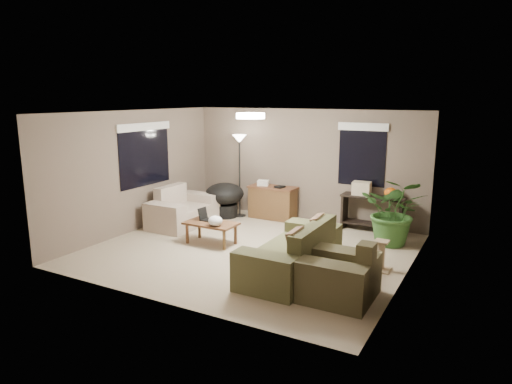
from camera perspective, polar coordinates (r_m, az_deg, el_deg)
The scene contains 20 objects.
room_shell at distance 8.16m, azimuth -0.67°, elevation 1.12°, with size 5.50×5.50×5.50m.
main_sofa at distance 7.33m, azimuth 4.78°, elevation -7.93°, with size 0.95×2.20×0.85m.
throw_pillows at distance 7.12m, azimuth 6.72°, elevation -5.55°, with size 0.26×1.36×0.47m.
loveseat at distance 10.12m, azimuth -9.21°, elevation -2.42°, with size 0.90×1.60×0.85m.
armchair at distance 6.58m, azimuth 10.50°, elevation -10.46°, with size 0.95×1.00×0.85m.
coffee_table at distance 8.75m, azimuth -5.64°, elevation -4.20°, with size 1.00×0.55×0.42m.
laptop at distance 8.89m, azimuth -6.19°, elevation -3.14°, with size 0.37×0.23×0.24m.
plastic_bag at distance 8.48m, azimuth -5.11°, elevation -3.61°, with size 0.27×0.24×0.19m, color white.
desk at distance 10.51m, azimuth 2.10°, elevation -1.29°, with size 1.10×0.50×0.75m.
desk_papers at distance 10.48m, azimuth 1.33°, elevation 1.05°, with size 0.70×0.30×0.12m.
console_table at distance 9.80m, azimuth 14.34°, elevation -2.27°, with size 1.30×0.40×0.75m.
pumpkin at distance 9.64m, azimuth 16.48°, elevation -0.09°, with size 0.26×0.26×0.21m, color orange.
cardboard_box at distance 9.77m, azimuth 13.06°, elevation 0.45°, with size 0.37×0.28×0.28m, color beige.
papasan_chair at distance 10.66m, azimuth -3.95°, elevation -0.64°, with size 1.13×1.13×0.80m.
floor_lamp at distance 10.50m, azimuth -2.09°, elevation 5.46°, with size 0.32×0.32×1.91m.
ceiling_fixture at distance 8.02m, azimuth -0.70°, elevation 9.50°, with size 0.50×0.50×0.10m, color white.
houseplant at distance 8.99m, azimuth 16.93°, elevation -3.22°, with size 1.18×1.31×1.02m, color #2D5923.
cat_scratching_post at distance 7.73m, azimuth 15.33°, elevation -7.90°, with size 0.32×0.32×0.50m.
window_left at distance 9.92m, azimuth -13.74°, elevation 5.83°, with size 0.05×1.56×1.33m.
window_back at distance 9.87m, azimuth 13.15°, elevation 5.85°, with size 1.06×0.05×1.33m.
Camera 1 is at (3.93, -6.98, 2.78)m, focal length 32.00 mm.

